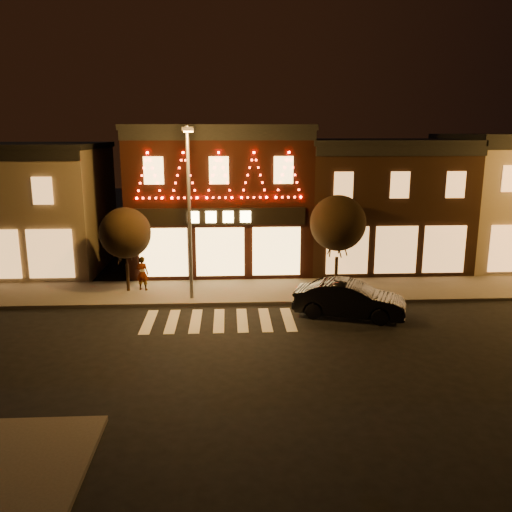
{
  "coord_description": "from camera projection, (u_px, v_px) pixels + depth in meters",
  "views": [
    {
      "loc": [
        0.45,
        -17.77,
        7.92
      ],
      "look_at": [
        1.6,
        4.0,
        2.84
      ],
      "focal_mm": 37.42,
      "sensor_mm": 36.0,
      "label": 1
    }
  ],
  "objects": [
    {
      "name": "ground",
      "position": [
        217.0,
        359.0,
        19.06
      ],
      "size": [
        120.0,
        120.0,
        0.0
      ],
      "primitive_type": "plane",
      "color": "black",
      "rests_on": "ground"
    },
    {
      "name": "dark_sedan",
      "position": [
        349.0,
        299.0,
        23.27
      ],
      "size": [
        5.08,
        3.14,
        1.58
      ],
      "primitive_type": "imported",
      "rotation": [
        0.0,
        0.0,
        1.24
      ],
      "color": "black",
      "rests_on": "ground"
    },
    {
      "name": "sidewalk_far",
      "position": [
        260.0,
        291.0,
        26.92
      ],
      "size": [
        44.0,
        4.0,
        0.15
      ],
      "primitive_type": "cube",
      "color": "#47423D",
      "rests_on": "ground"
    },
    {
      "name": "building_pulp",
      "position": [
        220.0,
        197.0,
        31.7
      ],
      "size": [
        10.2,
        8.34,
        8.3
      ],
      "color": "black",
      "rests_on": "ground"
    },
    {
      "name": "building_right_a",
      "position": [
        377.0,
        202.0,
        32.29
      ],
      "size": [
        9.2,
        8.28,
        7.5
      ],
      "color": "black",
      "rests_on": "ground"
    },
    {
      "name": "pedestrian",
      "position": [
        142.0,
        273.0,
        26.7
      ],
      "size": [
        0.72,
        0.57,
        1.73
      ],
      "primitive_type": "imported",
      "rotation": [
        0.0,
        0.0,
        2.86
      ],
      "color": "gray",
      "rests_on": "sidewalk_far"
    },
    {
      "name": "tree_left",
      "position": [
        125.0,
        233.0,
        26.12
      ],
      "size": [
        2.51,
        2.51,
        4.2
      ],
      "rotation": [
        0.0,
        0.0,
        0.23
      ],
      "color": "black",
      "rests_on": "sidewalk_far"
    },
    {
      "name": "streetlamp_mid",
      "position": [
        189.0,
        200.0,
        24.31
      ],
      "size": [
        0.53,
        1.85,
        8.05
      ],
      "rotation": [
        0.0,
        0.0,
        -0.1
      ],
      "color": "#59595E",
      "rests_on": "sidewalk_far"
    },
    {
      "name": "tree_right",
      "position": [
        338.0,
        223.0,
        26.8
      ],
      "size": [
        2.82,
        2.82,
        4.71
      ],
      "rotation": [
        0.0,
        0.0,
        0.18
      ],
      "color": "black",
      "rests_on": "sidewalk_far"
    }
  ]
}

